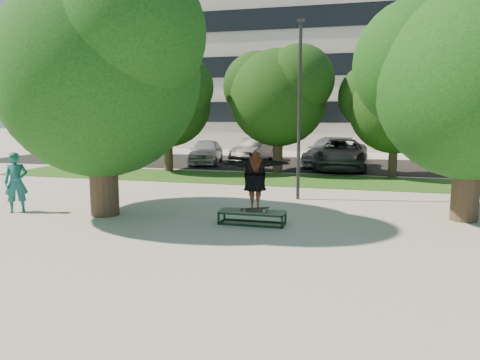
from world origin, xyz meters
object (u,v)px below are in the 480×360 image
(car_dark, at_px, (254,150))
(car_grey, at_px, (342,154))
(grind_box, at_px, (252,217))
(bystander, at_px, (16,182))
(car_silver_a, at_px, (206,152))
(tree_left, at_px, (98,64))
(lamppost, at_px, (299,109))
(tree_right, at_px, (470,73))
(car_silver_b, at_px, (329,152))

(car_dark, bearing_deg, car_grey, -14.74)
(grind_box, height_order, car_dark, car_dark)
(bystander, relative_size, car_silver_a, 0.43)
(tree_left, bearing_deg, grind_box, -1.31)
(lamppost, distance_m, grind_box, 5.03)
(tree_right, xyz_separation_m, lamppost, (-4.92, 1.92, -0.94))
(car_grey, bearing_deg, grind_box, -97.74)
(car_silver_a, bearing_deg, car_silver_b, -1.71)
(tree_left, height_order, car_grey, tree_left)
(grind_box, bearing_deg, bystander, -177.46)
(bystander, distance_m, car_silver_b, 17.23)
(car_dark, distance_m, car_silver_b, 4.59)
(tree_right, bearing_deg, bystander, -169.39)
(car_dark, bearing_deg, bystander, -94.76)
(tree_right, height_order, car_dark, tree_right)
(tree_right, height_order, bystander, tree_right)
(bystander, height_order, car_dark, bystander)
(grind_box, bearing_deg, car_dark, 103.04)
(car_silver_a, bearing_deg, tree_left, -95.04)
(car_dark, bearing_deg, tree_left, -85.30)
(lamppost, relative_size, grind_box, 3.39)
(tree_right, xyz_separation_m, grind_box, (-5.61, -2.10, -3.90))
(car_silver_b, bearing_deg, tree_right, -62.05)
(tree_right, relative_size, car_silver_b, 1.23)
(lamppost, distance_m, car_silver_b, 11.05)
(grind_box, xyz_separation_m, car_grey, (1.73, 13.23, 0.61))
(car_silver_a, distance_m, car_silver_b, 7.09)
(lamppost, relative_size, car_dark, 1.41)
(tree_left, height_order, car_silver_a, tree_left)
(lamppost, bearing_deg, car_dark, 110.42)
(tree_left, distance_m, grind_box, 6.25)
(tree_left, relative_size, car_dark, 1.64)
(grind_box, bearing_deg, tree_right, 20.49)
(tree_right, relative_size, car_grey, 1.13)
(tree_left, xyz_separation_m, car_grey, (6.34, 13.12, -3.62))
(tree_right, height_order, grind_box, tree_right)
(car_silver_a, xyz_separation_m, car_silver_b, (6.99, 1.16, 0.04))
(car_silver_b, bearing_deg, tree_left, -102.89)
(car_dark, bearing_deg, car_silver_b, -0.49)
(lamppost, bearing_deg, tree_left, -143.58)
(bystander, bearing_deg, car_grey, 19.08)
(tree_right, distance_m, bystander, 13.52)
(car_grey, bearing_deg, car_silver_a, 176.71)
(bystander, bearing_deg, tree_left, -28.17)
(grind_box, distance_m, car_silver_b, 14.84)
(car_silver_a, bearing_deg, car_grey, -14.14)
(lamppost, xyz_separation_m, car_silver_a, (-6.73, 9.63, -2.42))
(tree_right, bearing_deg, lamppost, 158.72)
(car_dark, bearing_deg, car_silver_a, -134.21)
(tree_right, xyz_separation_m, car_dark, (-9.20, 13.42, -3.38))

